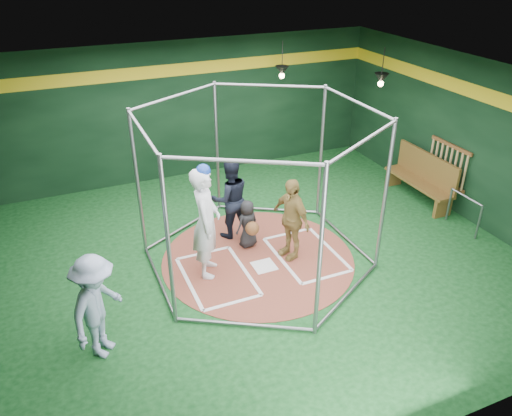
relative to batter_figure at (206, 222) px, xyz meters
name	(u,v)px	position (x,y,z in m)	size (l,w,h in m)	color
room_shell	(258,179)	(1.04, 0.04, 0.65)	(10.10, 9.10, 3.53)	#0D3B15
clay_disc	(258,258)	(1.04, 0.03, -1.10)	(3.80, 3.80, 0.01)	brown
home_plate	(264,266)	(1.04, -0.27, -1.09)	(0.43, 0.43, 0.01)	white
batter_box_left	(217,276)	(0.09, -0.22, -1.09)	(1.17, 1.77, 0.01)	white
batter_box_right	(306,254)	(1.99, -0.22, -1.09)	(1.17, 1.77, 0.01)	white
batting_cage	(258,191)	(1.04, 0.03, 0.39)	(4.05, 4.67, 3.00)	gray
bat_rack	(447,164)	(5.97, 0.43, -0.06)	(0.07, 1.25, 0.98)	brown
pendant_lamp_near	(282,71)	(3.24, 3.63, 1.63)	(0.34, 0.34, 0.90)	black
pendant_lamp_far	(381,78)	(5.04, 2.03, 1.63)	(0.34, 0.34, 0.90)	black
batter_figure	(206,222)	(0.00, 0.00, 0.00)	(0.77, 0.92, 2.22)	silver
visitor_leopard	(291,219)	(1.67, -0.11, -0.26)	(0.98, 0.41, 1.68)	tan
catcher_figure	(248,224)	(1.04, 0.53, -0.58)	(0.58, 0.62, 1.03)	black
umpire	(230,199)	(0.87, 1.09, -0.23)	(0.84, 0.66, 1.73)	black
bystander_blue	(97,307)	(-2.13, -1.35, -0.24)	(1.12, 0.64, 1.73)	#9AACCB
dugout_bench	(422,177)	(5.68, 0.85, -0.50)	(0.47, 2.03, 1.18)	brown
steel_railing	(465,207)	(5.59, -0.65, -0.58)	(0.05, 0.93, 0.80)	gray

